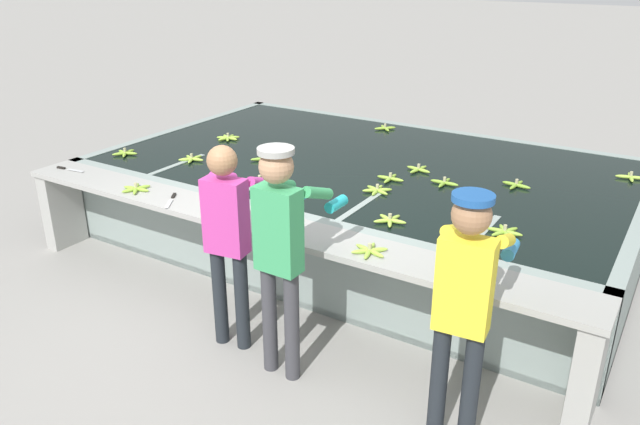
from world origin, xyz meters
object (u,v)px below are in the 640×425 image
banana_bunch_floating_8 (631,177)px  banana_bunch_floating_10 (260,181)px  banana_bunch_floating_13 (444,183)px  banana_bunch_floating_0 (516,185)px  banana_bunch_floating_6 (264,159)px  banana_bunch_floating_9 (192,159)px  worker_0 (229,229)px  banana_bunch_floating_7 (390,220)px  banana_bunch_floating_12 (385,128)px  banana_bunch_floating_11 (377,190)px  banana_bunch_floating_3 (505,232)px  banana_bunch_floating_1 (125,153)px  banana_bunch_ledge_0 (370,250)px  banana_bunch_floating_5 (418,169)px  knife_1 (66,169)px  banana_bunch_floating_4 (390,178)px  worker_2 (464,297)px  banana_bunch_floating_2 (228,138)px  worker_1 (281,241)px  knife_0 (172,198)px  banana_bunch_ledge_1 (136,189)px

banana_bunch_floating_8 → banana_bunch_floating_10: 3.63m
banana_bunch_floating_13 → banana_bunch_floating_0: bearing=26.6°
banana_bunch_floating_6 → banana_bunch_floating_9: bearing=-148.2°
worker_0 → banana_bunch_floating_7: 1.34m
banana_bunch_floating_0 → banana_bunch_floating_12: 2.33m
banana_bunch_floating_11 → banana_bunch_floating_3: bearing=-13.3°
banana_bunch_floating_1 → banana_bunch_floating_12: same height
banana_bunch_floating_0 → banana_bunch_floating_13: bearing=-153.4°
banana_bunch_floating_9 → banana_bunch_ledge_0: 2.83m
banana_bunch_floating_5 → knife_1: 3.60m
banana_bunch_floating_4 → knife_1: 3.30m
worker_2 → banana_bunch_floating_5: (-1.36, 2.47, -0.15)m
banana_bunch_floating_2 → banana_bunch_floating_11: bearing=-15.6°
worker_1 → banana_bunch_floating_4: size_ratio=6.24×
banana_bunch_floating_6 → banana_bunch_ledge_0: size_ratio=0.82×
banana_bunch_floating_5 → banana_bunch_floating_1: bearing=-158.2°
banana_bunch_floating_3 → banana_bunch_floating_11: 1.32m
knife_0 → banana_bunch_floating_11: bearing=38.0°
banana_bunch_ledge_0 → banana_bunch_floating_12: bearing=114.6°
banana_bunch_floating_6 → banana_bunch_floating_13: (1.92, 0.31, 0.00)m
banana_bunch_floating_9 → banana_bunch_ledge_1: bearing=-78.2°
banana_bunch_floating_9 → banana_bunch_ledge_1: 0.99m
banana_bunch_floating_8 → banana_bunch_floating_10: same height
worker_1 → banana_bunch_ledge_0: (0.42, 0.53, -0.19)m
banana_bunch_floating_7 → banana_bunch_floating_8: bearing=55.3°
knife_1 → banana_bunch_floating_12: bearing=56.8°
banana_bunch_floating_12 → banana_bunch_floating_6: bearing=-106.2°
banana_bunch_floating_4 → banana_bunch_floating_11: (0.04, -0.36, -0.00)m
banana_bunch_floating_4 → banana_bunch_ledge_1: size_ratio=1.00×
knife_0 → knife_1: bearing=178.4°
banana_bunch_floating_4 → banana_bunch_floating_9: size_ratio=1.02×
worker_2 → banana_bunch_ledge_0: size_ratio=6.06×
banana_bunch_floating_0 → banana_bunch_floating_6: bearing=-166.3°
banana_bunch_floating_5 → banana_bunch_floating_7: size_ratio=1.02×
worker_1 → banana_bunch_floating_6: 2.50m
banana_bunch_floating_10 → banana_bunch_ledge_1: banana_bunch_ledge_1 is taller
banana_bunch_floating_11 → knife_1: banana_bunch_floating_11 is taller
banana_bunch_floating_12 → knife_1: size_ratio=0.64×
worker_0 → banana_bunch_floating_8: 4.03m
banana_bunch_floating_2 → banana_bunch_ledge_1: size_ratio=1.00×
banana_bunch_floating_4 → banana_bunch_floating_8: bearing=32.9°
banana_bunch_floating_8 → banana_bunch_floating_13: size_ratio=1.00×
banana_bunch_floating_9 → banana_bunch_ledge_1: banana_bunch_ledge_1 is taller
banana_bunch_floating_11 → banana_bunch_ledge_0: bearing=-65.4°
banana_bunch_floating_4 → banana_bunch_ledge_0: size_ratio=1.00×
banana_bunch_floating_4 → banana_bunch_floating_10: same height
banana_bunch_floating_13 → banana_bunch_ledge_0: 1.70m
banana_bunch_floating_6 → banana_bunch_floating_12: bearing=73.8°
banana_bunch_floating_4 → banana_bunch_floating_13: bearing=18.4°
banana_bunch_floating_8 → banana_bunch_ledge_0: bearing=-116.5°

